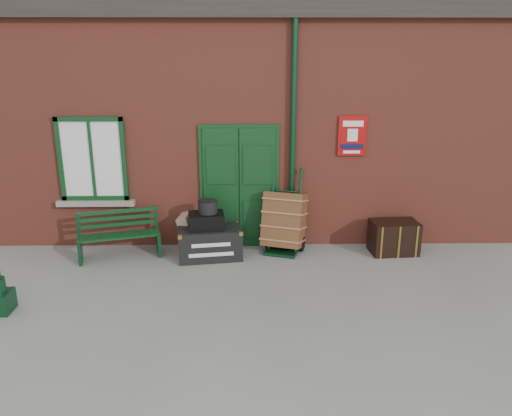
{
  "coord_description": "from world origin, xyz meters",
  "views": [
    {
      "loc": [
        -0.12,
        -7.26,
        3.45
      ],
      "look_at": [
        -0.01,
        0.6,
        1.0
      ],
      "focal_mm": 35.0,
      "sensor_mm": 36.0,
      "label": 1
    }
  ],
  "objects_px": {
    "bench": "(119,233)",
    "porter_trolley": "(284,221)",
    "dark_trunk": "(394,237)",
    "houdini_trunk": "(210,243)"
  },
  "relations": [
    {
      "from": "houdini_trunk",
      "to": "dark_trunk",
      "type": "relative_size",
      "value": 1.34
    },
    {
      "from": "dark_trunk",
      "to": "porter_trolley",
      "type": "bearing_deg",
      "value": 170.94
    },
    {
      "from": "bench",
      "to": "porter_trolley",
      "type": "height_order",
      "value": "porter_trolley"
    },
    {
      "from": "bench",
      "to": "houdini_trunk",
      "type": "distance_m",
      "value": 1.6
    },
    {
      "from": "dark_trunk",
      "to": "bench",
      "type": "bearing_deg",
      "value": 176.63
    },
    {
      "from": "bench",
      "to": "dark_trunk",
      "type": "relative_size",
      "value": 1.78
    },
    {
      "from": "houdini_trunk",
      "to": "porter_trolley",
      "type": "distance_m",
      "value": 1.39
    },
    {
      "from": "dark_trunk",
      "to": "houdini_trunk",
      "type": "bearing_deg",
      "value": 178.53
    },
    {
      "from": "bench",
      "to": "porter_trolley",
      "type": "relative_size",
      "value": 0.99
    },
    {
      "from": "houdini_trunk",
      "to": "porter_trolley",
      "type": "xyz_separation_m",
      "value": [
        1.32,
        0.33,
        0.29
      ]
    }
  ]
}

